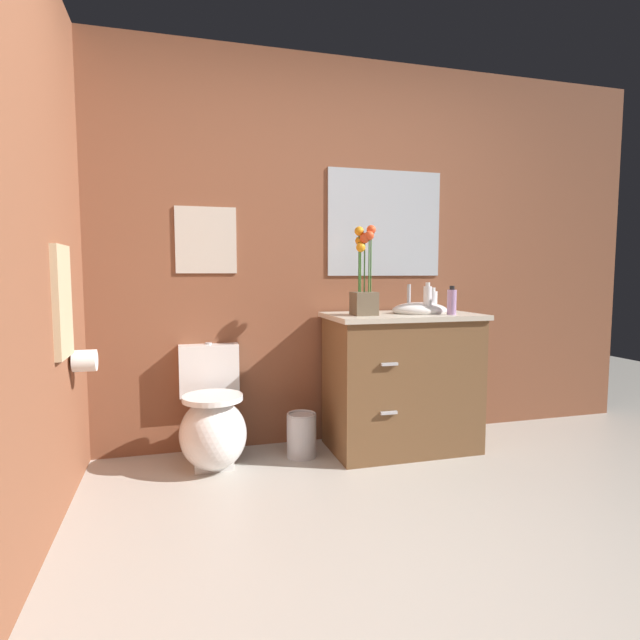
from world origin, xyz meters
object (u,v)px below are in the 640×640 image
at_px(flower_vase, 364,283).
at_px(soap_bottle, 427,300).
at_px(hand_wash_bottle, 433,301).
at_px(wall_mirror, 385,223).
at_px(vanity_cabinet, 402,380).
at_px(lotion_bottle, 452,302).
at_px(toilet, 212,424).
at_px(hanging_towel, 62,302).
at_px(wall_poster, 206,240).
at_px(trash_bin, 302,435).
at_px(toilet_paper_roll, 85,361).

relative_size(flower_vase, soap_bottle, 2.74).
height_order(hand_wash_bottle, wall_mirror, wall_mirror).
height_order(vanity_cabinet, flower_vase, flower_vase).
bearing_deg(lotion_bottle, toilet, 172.88).
distance_m(soap_bottle, wall_mirror, 0.63).
height_order(wall_mirror, hanging_towel, wall_mirror).
height_order(wall_poster, wall_mirror, wall_mirror).
bearing_deg(toilet, wall_mirror, 12.80).
relative_size(flower_vase, hand_wash_bottle, 3.40).
distance_m(soap_bottle, wall_poster, 1.41).
xyz_separation_m(soap_bottle, trash_bin, (-0.78, 0.10, -0.82)).
height_order(toilet, wall_mirror, wall_mirror).
height_order(trash_bin, wall_poster, wall_poster).
relative_size(hand_wash_bottle, toilet_paper_roll, 1.44).
bearing_deg(hand_wash_bottle, hanging_towel, -168.35).
height_order(wall_mirror, toilet_paper_roll, wall_mirror).
bearing_deg(hanging_towel, hand_wash_bottle, 11.65).
bearing_deg(trash_bin, soap_bottle, -7.22).
relative_size(wall_poster, toilet_paper_roll, 3.67).
height_order(flower_vase, wall_poster, wall_poster).
bearing_deg(vanity_cabinet, hand_wash_bottle, 19.67).
xyz_separation_m(toilet, wall_poster, (0.00, 0.27, 1.07)).
bearing_deg(vanity_cabinet, flower_vase, -170.66).
relative_size(hand_wash_bottle, trash_bin, 0.58).
relative_size(toilet, soap_bottle, 3.52).
distance_m(vanity_cabinet, hand_wash_bottle, 0.56).
height_order(flower_vase, soap_bottle, flower_vase).
xyz_separation_m(vanity_cabinet, flower_vase, (-0.28, -0.05, 0.62)).
bearing_deg(toilet_paper_roll, soap_bottle, 2.65).
relative_size(toilet, flower_vase, 1.28).
height_order(lotion_bottle, hanging_towel, hanging_towel).
bearing_deg(lotion_bottle, wall_mirror, 119.95).
bearing_deg(wall_poster, wall_mirror, 0.00).
distance_m(soap_bottle, hanging_towel, 2.02).
xyz_separation_m(hand_wash_bottle, hanging_towel, (-2.12, -0.44, 0.05)).
xyz_separation_m(soap_bottle, lotion_bottle, (0.13, -0.07, -0.01)).
relative_size(flower_vase, wall_mirror, 0.67).
bearing_deg(toilet_paper_roll, toilet, 17.21).
distance_m(lotion_bottle, hand_wash_bottle, 0.24).
xyz_separation_m(flower_vase, wall_mirror, (0.27, 0.34, 0.39)).
bearing_deg(wall_mirror, hanging_towel, -161.06).
bearing_deg(vanity_cabinet, lotion_bottle, -30.94).
bearing_deg(soap_bottle, toilet, 175.35).
distance_m(lotion_bottle, trash_bin, 1.22).
bearing_deg(toilet, soap_bottle, -4.65).
bearing_deg(lotion_bottle, flower_vase, 168.56).
height_order(lotion_bottle, trash_bin, lotion_bottle).
bearing_deg(wall_mirror, toilet, -167.20).
relative_size(lotion_bottle, trash_bin, 0.65).
bearing_deg(lotion_bottle, soap_bottle, 150.04).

